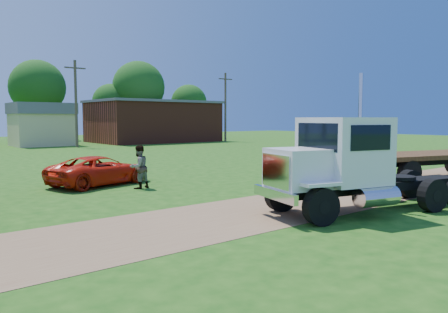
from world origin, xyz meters
TOP-DOWN VIEW (x-y plane):
  - ground at (0.00, 0.00)m, footprint 140.00×140.00m
  - dirt_track at (0.00, 0.00)m, footprint 120.00×4.20m
  - white_semi_tractor at (0.78, -1.94)m, footprint 7.54×4.05m
  - orange_pickup at (-2.80, 8.56)m, footprint 5.10×3.32m
  - flatbed_trailer at (10.79, -0.00)m, footprint 9.59×5.18m
  - spectator_b at (-1.93, 6.49)m, footprint 1.03×0.89m
  - brick_building at (18.00, 40.00)m, footprint 15.40×10.40m
  - tan_shed at (4.00, 40.00)m, footprint 6.20×5.40m
  - utility_poles at (6.00, 35.00)m, footprint 42.20×0.28m

SIDE VIEW (x-z plane):
  - ground at x=0.00m, z-range 0.00..0.00m
  - dirt_track at x=0.00m, z-range 0.00..0.01m
  - orange_pickup at x=-2.80m, z-range 0.00..1.31m
  - spectator_b at x=-1.93m, z-range 0.00..1.85m
  - flatbed_trailer at x=10.79m, z-range -0.17..2.19m
  - white_semi_tractor at x=0.78m, z-range -0.71..3.75m
  - tan_shed at x=4.00m, z-range 0.07..4.77m
  - brick_building at x=18.00m, z-range 0.01..5.31m
  - utility_poles at x=6.00m, z-range 0.21..9.21m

